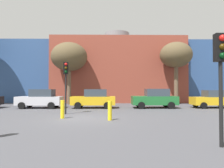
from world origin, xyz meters
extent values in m
plane|color=#47474C|center=(0.00, 0.00, 0.00)|extent=(200.00, 200.00, 0.00)
cube|color=brown|center=(3.02, 19.92, 4.44)|extent=(18.09, 13.27, 8.88)
cube|color=#2D4C7F|center=(-10.28, 19.92, 4.25)|extent=(8.51, 11.94, 8.50)
cube|color=#2D4C7F|center=(16.32, 19.92, 4.25)|extent=(8.51, 11.94, 8.50)
cylinder|color=slate|center=(3.02, 19.92, 9.88)|extent=(4.00, 4.00, 2.00)
cube|color=silver|center=(-4.90, 6.81, 0.72)|extent=(4.19, 1.79, 0.80)
cube|color=#333D47|center=(-4.66, 6.81, 1.47)|extent=(2.09, 1.60, 0.70)
cylinder|color=black|center=(-6.25, 5.89, 0.32)|extent=(0.64, 0.22, 0.64)
cylinder|color=black|center=(-6.25, 7.72, 0.32)|extent=(0.64, 0.22, 0.64)
cylinder|color=black|center=(-3.56, 5.89, 0.32)|extent=(0.64, 0.22, 0.64)
cylinder|color=black|center=(-3.56, 7.72, 0.32)|extent=(0.64, 0.22, 0.64)
cube|color=gold|center=(0.23, 6.81, 0.72)|extent=(4.19, 1.80, 0.80)
cube|color=#333D47|center=(0.48, 6.81, 1.47)|extent=(2.09, 1.60, 0.70)
cylinder|color=black|center=(-1.12, 5.89, 0.32)|extent=(0.64, 0.22, 0.64)
cylinder|color=black|center=(-1.12, 7.72, 0.32)|extent=(0.64, 0.22, 0.64)
cylinder|color=black|center=(1.57, 5.89, 0.32)|extent=(0.64, 0.22, 0.64)
cylinder|color=black|center=(1.57, 7.72, 0.32)|extent=(0.64, 0.22, 0.64)
cube|color=#1E662D|center=(6.11, 6.81, 0.74)|extent=(4.29, 1.84, 0.82)
cube|color=#333D47|center=(6.37, 6.81, 1.50)|extent=(2.14, 1.63, 0.71)
cylinder|color=black|center=(4.74, 5.87, 0.33)|extent=(0.65, 0.22, 0.65)
cylinder|color=black|center=(4.74, 7.75, 0.33)|extent=(0.65, 0.22, 0.65)
cylinder|color=black|center=(7.49, 5.87, 0.33)|extent=(0.65, 0.22, 0.65)
cylinder|color=black|center=(7.49, 7.75, 0.33)|extent=(0.65, 0.22, 0.65)
cube|color=gold|center=(11.82, 6.81, 0.68)|extent=(3.99, 1.71, 0.76)
cube|color=#333D47|center=(12.06, 6.81, 1.40)|extent=(1.99, 1.52, 0.66)
cylinder|color=black|center=(10.54, 5.93, 0.30)|extent=(0.61, 0.21, 0.61)
cylinder|color=black|center=(10.54, 7.68, 0.30)|extent=(0.61, 0.21, 0.61)
cylinder|color=black|center=(13.10, 7.68, 0.30)|extent=(0.61, 0.21, 0.61)
cylinder|color=black|center=(5.32, -6.33, 1.35)|extent=(0.12, 0.12, 2.71)
cube|color=black|center=(5.32, -6.33, 3.16)|extent=(0.36, 0.24, 0.90)
sphere|color=red|center=(5.32, -6.47, 3.44)|extent=(0.20, 0.20, 0.20)
sphere|color=#3C2905|center=(5.32, -6.47, 3.16)|extent=(0.20, 0.20, 0.20)
sphere|color=black|center=(5.32, -6.47, 2.88)|extent=(0.20, 0.20, 0.20)
cylinder|color=black|center=(-1.43, 2.12, 1.46)|extent=(0.12, 0.12, 2.92)
cube|color=black|center=(-1.43, 2.12, 3.37)|extent=(0.41, 0.32, 0.90)
sphere|color=red|center=(-1.39, 1.99, 3.65)|extent=(0.20, 0.20, 0.20)
sphere|color=#3C2905|center=(-1.39, 1.99, 3.37)|extent=(0.20, 0.20, 0.20)
sphere|color=black|center=(-1.39, 1.99, 3.09)|extent=(0.20, 0.20, 0.20)
cylinder|color=brown|center=(9.86, 11.58, 2.46)|extent=(0.50, 0.50, 4.93)
ellipsoid|color=brown|center=(9.86, 11.58, 5.99)|extent=(3.85, 3.85, 3.08)
cylinder|color=brown|center=(-3.10, 11.79, 2.28)|extent=(0.46, 0.46, 4.56)
ellipsoid|color=brown|center=(-3.10, 11.79, 5.76)|extent=(4.36, 4.36, 3.48)
cylinder|color=yellow|center=(1.81, -0.83, 0.56)|extent=(0.24, 0.24, 1.13)
cylinder|color=yellow|center=(-1.16, -0.01, 0.57)|extent=(0.24, 0.24, 1.13)
camera|label=1|loc=(1.77, -12.71, 1.83)|focal=32.39mm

